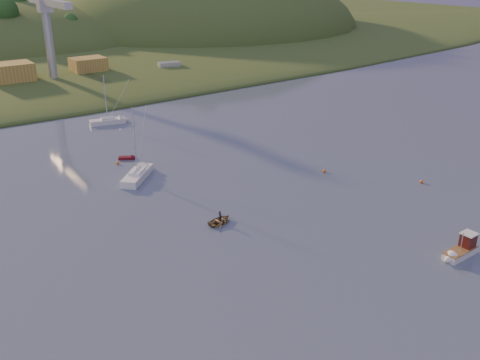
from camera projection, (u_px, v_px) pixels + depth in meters
ground at (451, 327)px, 49.68m from camera, size 500.00×500.00×0.00m
shore_slope at (5, 64)px, 173.50m from camera, size 640.00×150.00×7.00m
hill_center at (3, 44)px, 212.64m from camera, size 140.00×120.00×36.00m
hill_right at (204, 32)px, 247.13m from camera, size 150.00×130.00×60.00m
wharf at (64, 81)px, 143.46m from camera, size 42.00×16.00×2.40m
shed_west at (10, 73)px, 135.83m from camera, size 11.00×8.00×4.80m
shed_east at (88, 65)px, 148.04m from camera, size 9.00×7.00×4.00m
dock_crane at (48, 22)px, 133.01m from camera, size 3.20×28.00×20.30m
fishing_boat at (459, 252)px, 60.97m from camera, size 5.50×1.81×3.49m
sailboat_near at (137, 175)px, 82.76m from camera, size 7.61×7.52×11.41m
sailboat_far at (108, 121)px, 110.50m from camera, size 7.56×3.73×10.07m
canoe at (220, 221)px, 69.05m from camera, size 3.99×3.20×0.74m
paddler at (220, 218)px, 68.90m from camera, size 0.46×0.60×1.49m
red_tender at (130, 158)px, 91.23m from camera, size 3.23×2.56×1.07m
work_vessel at (169, 70)px, 156.54m from camera, size 15.47×7.90×3.79m
buoy_0 at (422, 182)px, 81.44m from camera, size 0.50×0.50×0.50m
buoy_1 at (324, 171)px, 85.51m from camera, size 0.50×0.50×0.50m
buoy_3 at (118, 163)px, 88.87m from camera, size 0.50×0.50×0.50m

